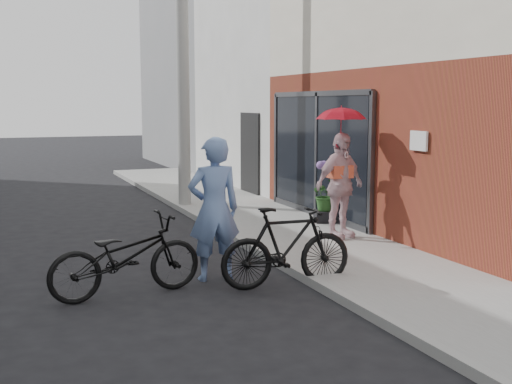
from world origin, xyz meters
TOP-DOWN VIEW (x-y plane):
  - ground at (0.00, 0.00)m, footprint 80.00×80.00m
  - sidewalk at (2.10, 2.00)m, footprint 2.20×24.00m
  - curb at (0.94, 2.00)m, footprint 0.12×24.00m
  - plaster_building at (7.20, 9.00)m, footprint 8.00×6.00m
  - east_building_far at (7.20, 16.00)m, footprint 8.00×8.00m
  - utility_pole at (1.10, 6.00)m, footprint 0.28×0.28m
  - officer at (-0.16, 0.17)m, footprint 0.74×0.51m
  - bike_left at (-1.42, -0.14)m, footprint 2.00×0.91m
  - bike_right at (0.60, -0.52)m, footprint 1.81×0.63m
  - kimono_woman at (2.51, 1.45)m, footprint 1.13×0.72m
  - parasol at (2.51, 1.45)m, footprint 0.79×0.79m
  - planter at (3.00, 2.83)m, footprint 0.52×0.52m
  - potted_plant at (3.00, 2.83)m, footprint 0.56×0.49m

SIDE VIEW (x-z plane):
  - ground at x=0.00m, z-range 0.00..0.00m
  - sidewalk at x=2.10m, z-range 0.00..0.12m
  - curb at x=0.94m, z-range 0.00..0.12m
  - planter at x=3.00m, z-range 0.12..0.34m
  - bike_left at x=-1.42m, z-range 0.00..1.02m
  - bike_right at x=0.60m, z-range 0.00..1.07m
  - potted_plant at x=3.00m, z-range 0.34..0.96m
  - officer at x=-0.16m, z-range 0.00..1.95m
  - kimono_woman at x=2.51m, z-range 0.12..1.91m
  - parasol at x=2.51m, z-range 1.91..2.60m
  - plaster_building at x=7.20m, z-range 0.00..7.00m
  - east_building_far at x=7.20m, z-range 0.00..7.00m
  - utility_pole at x=1.10m, z-range 0.00..7.00m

